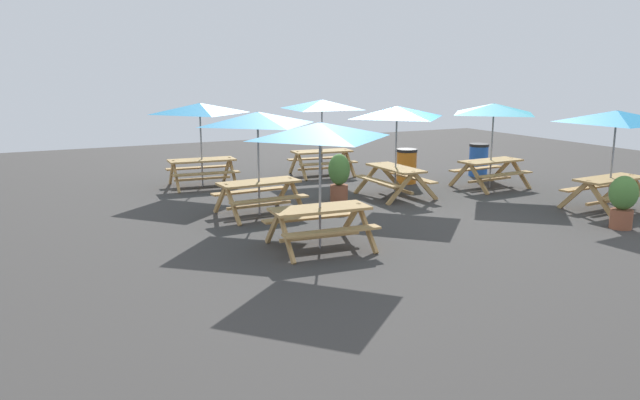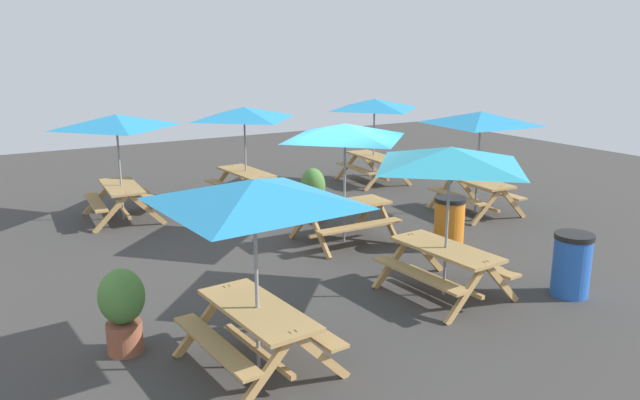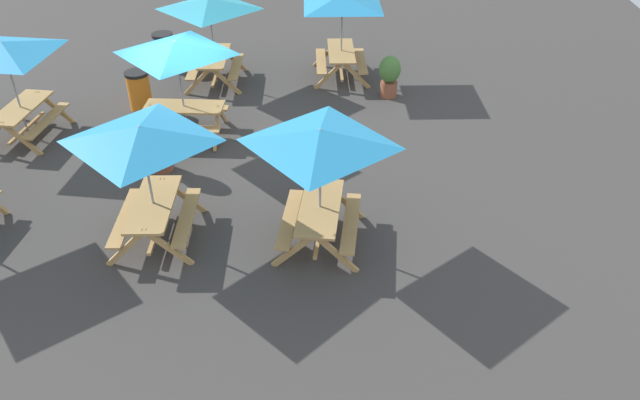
% 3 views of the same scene
% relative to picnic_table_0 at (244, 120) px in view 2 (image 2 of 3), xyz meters
% --- Properties ---
extents(ground_plane, '(27.87, 27.87, 0.00)m').
position_rel_picnic_table_0_xyz_m(ground_plane, '(-3.63, -0.20, -1.99)').
color(ground_plane, '#3D3A38').
rests_on(ground_plane, ground).
extents(picnic_table_0, '(2.12, 2.12, 2.34)m').
position_rel_picnic_table_0_xyz_m(picnic_table_0, '(0.00, 0.00, 0.00)').
color(picnic_table_0, tan).
rests_on(picnic_table_0, ground).
extents(picnic_table_1, '(2.12, 2.12, 2.34)m').
position_rel_picnic_table_0_xyz_m(picnic_table_1, '(-0.04, 2.96, 0.00)').
color(picnic_table_1, tan).
rests_on(picnic_table_1, ground).
extents(picnic_table_2, '(2.82, 2.82, 2.34)m').
position_rel_picnic_table_0_xyz_m(picnic_table_2, '(-7.39, 3.17, 0.00)').
color(picnic_table_2, tan).
rests_on(picnic_table_2, ground).
extents(picnic_table_3, '(2.13, 2.13, 2.34)m').
position_rel_picnic_table_0_xyz_m(picnic_table_3, '(0.18, -3.90, 0.00)').
color(picnic_table_3, tan).
rests_on(picnic_table_3, ground).
extents(picnic_table_4, '(2.12, 2.12, 2.34)m').
position_rel_picnic_table_0_xyz_m(picnic_table_4, '(-6.85, -0.22, 0.00)').
color(picnic_table_4, tan).
rests_on(picnic_table_4, ground).
extents(picnic_table_5, '(2.82, 2.82, 2.34)m').
position_rel_picnic_table_0_xyz_m(picnic_table_5, '(-3.60, -4.05, 0.00)').
color(picnic_table_5, tan).
rests_on(picnic_table_5, ground).
extents(picnic_table_6, '(2.00, 2.00, 2.34)m').
position_rel_picnic_table_0_xyz_m(picnic_table_6, '(-3.83, -0.34, 0.00)').
color(picnic_table_6, tan).
rests_on(picnic_table_6, ground).
extents(trash_bin_orange, '(0.59, 0.59, 0.98)m').
position_rel_picnic_table_0_xyz_m(trash_bin_orange, '(-5.18, -1.81, -1.49)').
color(trash_bin_orange, orange).
rests_on(trash_bin_orange, ground).
extents(trash_bin_blue, '(0.59, 0.59, 0.98)m').
position_rel_picnic_table_0_xyz_m(trash_bin_blue, '(-7.84, -1.87, -1.49)').
color(trash_bin_blue, blue).
rests_on(trash_bin_blue, ground).
extents(potted_plant_0, '(0.54, 0.54, 1.17)m').
position_rel_picnic_table_0_xyz_m(potted_plant_0, '(-2.31, -0.53, -1.35)').
color(potted_plant_0, '#935138').
rests_on(potted_plant_0, ground).
extents(potted_plant_1, '(0.57, 0.57, 1.10)m').
position_rel_picnic_table_0_xyz_m(potted_plant_1, '(-6.20, 4.45, -1.38)').
color(potted_plant_1, '#935138').
rests_on(potted_plant_1, ground).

